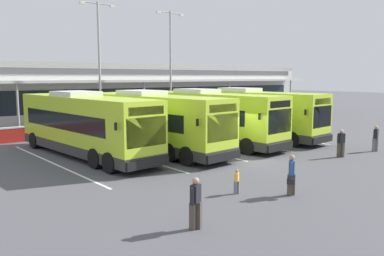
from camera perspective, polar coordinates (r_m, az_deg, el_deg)
The scene contains 19 objects.
ground_plane at distance 22.25m, azimuth 7.15°, elevation -4.63°, with size 200.00×200.00×0.00m, color #4C4C51.
terminal_building at distance 44.65m, azimuth -19.10°, elevation 4.98°, with size 70.00×13.00×6.00m.
red_barrier_wall at distance 33.58m, azimuth -11.28°, elevation 0.34°, with size 60.00×0.40×1.10m.
coach_bus_leftmost at distance 23.73m, azimuth -15.31°, elevation 0.30°, with size 3.45×12.27×3.78m.
coach_bus_left_centre at distance 24.60m, azimuth -5.93°, elevation 0.77°, with size 3.45×12.27×3.78m.
coach_bus_centre at distance 27.34m, azimuth 2.12°, elevation 1.48°, with size 3.45×12.27×3.78m.
coach_bus_right_centre at distance 30.27m, azimuth 8.30°, elevation 1.98°, with size 3.45×12.27×3.78m.
bay_stripe_far_west at distance 22.57m, azimuth -19.56°, elevation -4.82°, with size 0.14×13.00×0.01m, color silver.
bay_stripe_west at distance 24.31m, azimuth -10.24°, elevation -3.64°, with size 0.14×13.00×0.01m, color silver.
bay_stripe_mid_west at distance 26.61m, azimuth -2.37°, elevation -2.57°, with size 0.14×13.00×0.01m, color silver.
bay_stripe_centre at distance 29.32m, azimuth 4.14°, elevation -1.64°, with size 0.14×13.00×0.01m, color silver.
bay_stripe_mid_east at distance 32.36m, azimuth 9.48°, elevation -0.87°, with size 0.14×13.00×0.01m, color silver.
pedestrian_with_handbag at distance 15.93m, azimuth 14.24°, elevation -6.50°, with size 0.63×0.49×1.62m.
pedestrian_in_dark_coat at distance 24.28m, azimuth 20.82°, elevation -1.95°, with size 0.54×0.37×1.62m.
pedestrian_child at distance 15.84m, azimuth 6.51°, elevation -7.58°, with size 0.32×0.22×1.00m.
pedestrian_near_bin at distance 12.14m, azimuth 0.53°, elevation -10.60°, with size 0.53×0.33×1.62m.
pedestrian_approaching_bus at distance 27.01m, azimuth 25.11°, elevation -1.25°, with size 0.54×0.29×1.62m.
lamp_post_centre at distance 35.65m, azimuth -13.32°, elevation 9.93°, with size 3.24×0.28×11.00m.
lamp_post_east at distance 39.66m, azimuth -3.14°, elevation 9.85°, with size 3.24×0.28×11.00m.
Camera 1 is at (-16.00, -14.74, 4.64)m, focal length 36.74 mm.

